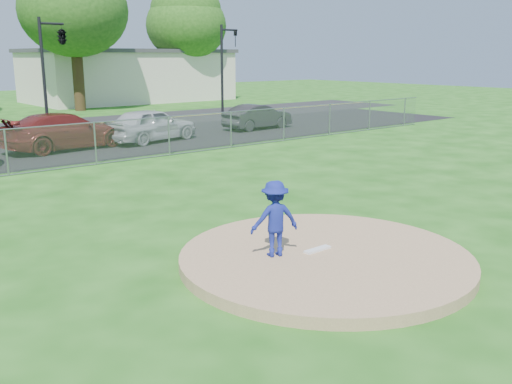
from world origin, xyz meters
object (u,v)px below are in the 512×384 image
commercial_building (129,75)px  tree_far_right (186,15)px  parked_car_darkred (65,131)px  pitcher (275,219)px  parked_car_pearl (151,125)px  traffic_signal_center (60,38)px  traffic_signal_right (225,62)px  parked_car_charcoal (258,117)px

commercial_building → tree_far_right: bearing=-36.9°
tree_far_right → parked_car_darkred: tree_far_right is taller
commercial_building → pitcher: 41.08m
commercial_building → parked_car_pearl: 24.76m
traffic_signal_center → traffic_signal_right: bearing=0.0°
pitcher → parked_car_darkred: pitcher is taller
parked_car_darkred → pitcher: bearing=165.0°
tree_far_right → pitcher: 40.73m
parked_car_darkred → parked_car_pearl: (3.82, -0.29, 0.00)m
parked_car_charcoal → parked_car_pearl: bearing=89.8°
pitcher → parked_car_charcoal: pitcher is taller
tree_far_right → parked_car_charcoal: 21.55m
commercial_building → tree_far_right: 7.00m
traffic_signal_center → parked_car_charcoal: traffic_signal_center is taller
parked_car_darkred → parked_car_pearl: bearing=-100.9°
tree_far_right → pitcher: (-20.79, -34.47, -6.16)m
tree_far_right → parked_car_charcoal: bearing=-113.2°
parked_car_pearl → parked_car_charcoal: (6.57, 0.39, -0.11)m
tree_far_right → traffic_signal_center: (-16.03, -13.00, -2.45)m
parked_car_darkred → parked_car_charcoal: size_ratio=1.33×
traffic_signal_right → parked_car_pearl: traffic_signal_right is taller
commercial_building → traffic_signal_right: bearing=-96.3°
parked_car_darkred → parked_car_charcoal: 10.39m
pitcher → parked_car_pearl: bearing=-91.9°
parked_car_pearl → parked_car_darkred: bearing=73.4°
commercial_building → traffic_signal_center: (-12.03, -16.00, 2.45)m
traffic_signal_right → pitcher: (-15.03, -21.47, -2.46)m
pitcher → parked_car_darkred: 15.63m
commercial_building → pitcher: size_ratio=11.75×
traffic_signal_right → pitcher: traffic_signal_right is taller
parked_car_darkred → parked_car_charcoal: bearing=-96.0°
commercial_building → pitcher: commercial_building is taller
tree_far_right → parked_car_charcoal: size_ratio=2.76×
tree_far_right → parked_car_darkred: size_ratio=2.08×
parked_car_darkred → parked_car_pearl: size_ratio=1.17×
traffic_signal_right → tree_far_right: bearing=66.1°
traffic_signal_center → traffic_signal_right: size_ratio=1.00×
traffic_signal_center → parked_car_pearl: bearing=-77.8°
commercial_building → traffic_signal_right: traffic_signal_right is taller
traffic_signal_center → parked_car_pearl: 7.51m
tree_far_right → traffic_signal_right: tree_far_right is taller
traffic_signal_right → parked_car_pearl: size_ratio=1.27×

